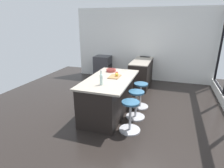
# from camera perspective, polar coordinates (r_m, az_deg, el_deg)

# --- Properties ---
(ground_plane) EXTENTS (7.71, 7.71, 0.00)m
(ground_plane) POSITION_cam_1_polar(r_m,az_deg,el_deg) (4.74, 2.39, -8.28)
(ground_plane) COLOR black
(interior_partition_left) EXTENTS (0.12, 5.17, 2.65)m
(interior_partition_left) POSITION_cam_1_polar(r_m,az_deg,el_deg) (7.17, 9.30, 11.93)
(interior_partition_left) COLOR silver
(interior_partition_left) RESTS_ON ground_plane
(sink_cabinet) EXTENTS (2.55, 0.60, 1.18)m
(sink_cabinet) POSITION_cam_1_polar(r_m,az_deg,el_deg) (6.97, 9.76, 4.44)
(sink_cabinet) COLOR black
(sink_cabinet) RESTS_ON ground_plane
(oven_range) EXTENTS (0.60, 0.61, 0.87)m
(oven_range) POSITION_cam_1_polar(r_m,az_deg,el_deg) (7.38, -2.85, 5.33)
(oven_range) COLOR #38383D
(oven_range) RESTS_ON ground_plane
(kitchen_island) EXTENTS (1.88, 1.01, 0.91)m
(kitchen_island) POSITION_cam_1_polar(r_m,az_deg,el_deg) (4.44, -1.19, -3.70)
(kitchen_island) COLOR black
(kitchen_island) RESTS_ON ground_plane
(stool_by_window) EXTENTS (0.44, 0.44, 0.66)m
(stool_by_window) POSITION_cam_1_polar(r_m,az_deg,el_deg) (4.87, 8.79, -3.72)
(stool_by_window) COLOR #B7B7BC
(stool_by_window) RESTS_ON ground_plane
(stool_middle) EXTENTS (0.44, 0.44, 0.66)m
(stool_middle) POSITION_cam_1_polar(r_m,az_deg,el_deg) (4.34, 7.42, -6.58)
(stool_middle) COLOR #B7B7BC
(stool_middle) RESTS_ON ground_plane
(stool_near_camera) EXTENTS (0.44, 0.44, 0.66)m
(stool_near_camera) POSITION_cam_1_polar(r_m,az_deg,el_deg) (3.82, 5.64, -10.23)
(stool_near_camera) COLOR #B7B7BC
(stool_near_camera) RESTS_ON ground_plane
(cutting_board) EXTENTS (0.36, 0.24, 0.02)m
(cutting_board) POSITION_cam_1_polar(r_m,az_deg,el_deg) (4.37, 0.80, 2.32)
(cutting_board) COLOR olive
(cutting_board) RESTS_ON kitchen_island
(apple_red) EXTENTS (0.07, 0.07, 0.07)m
(apple_red) POSITION_cam_1_polar(r_m,az_deg,el_deg) (4.47, 1.51, 3.35)
(apple_red) COLOR red
(apple_red) RESTS_ON cutting_board
(apple_yellow) EXTENTS (0.08, 0.08, 0.08)m
(apple_yellow) POSITION_cam_1_polar(r_m,az_deg,el_deg) (4.36, 1.48, 2.96)
(apple_yellow) COLOR gold
(apple_yellow) RESTS_ON cutting_board
(water_bottle) EXTENTS (0.06, 0.06, 0.31)m
(water_bottle) POSITION_cam_1_polar(r_m,az_deg,el_deg) (3.80, -3.38, 1.51)
(water_bottle) COLOR silver
(water_bottle) RESTS_ON kitchen_island
(fruit_bowl) EXTENTS (0.25, 0.25, 0.07)m
(fruit_bowl) POSITION_cam_1_polar(r_m,az_deg,el_deg) (4.84, -0.29, 4.34)
(fruit_bowl) COLOR #993833
(fruit_bowl) RESTS_ON kitchen_island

